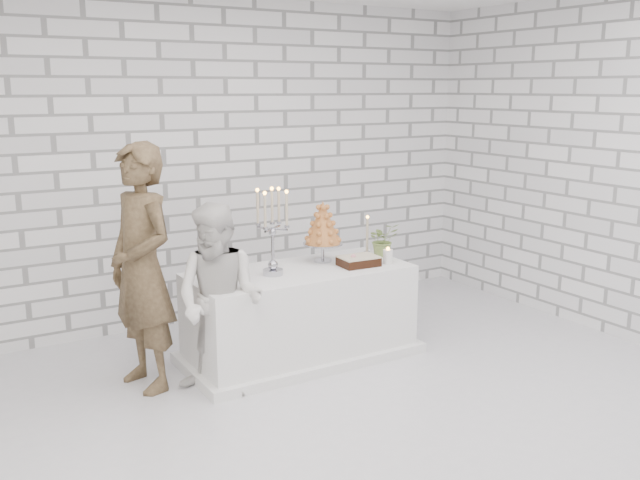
{
  "coord_description": "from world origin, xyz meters",
  "views": [
    {
      "loc": [
        -2.33,
        -3.58,
        2.19
      ],
      "look_at": [
        0.34,
        0.85,
        1.05
      ],
      "focal_mm": 39.04,
      "sensor_mm": 36.0,
      "label": 1
    }
  ],
  "objects_px": {
    "groom": "(142,268)",
    "bride": "(220,301)",
    "cake_table": "(300,314)",
    "candelabra": "(272,231)",
    "croquembouche": "(323,232)"
  },
  "relations": [
    {
      "from": "cake_table",
      "to": "candelabra",
      "type": "xyz_separation_m",
      "value": [
        -0.26,
        -0.03,
        0.72
      ]
    },
    {
      "from": "cake_table",
      "to": "bride",
      "type": "xyz_separation_m",
      "value": [
        -0.83,
        -0.3,
        0.33
      ]
    },
    {
      "from": "bride",
      "to": "croquembouche",
      "type": "distance_m",
      "value": 1.24
    },
    {
      "from": "cake_table",
      "to": "bride",
      "type": "bearing_deg",
      "value": -160.06
    },
    {
      "from": "groom",
      "to": "candelabra",
      "type": "height_order",
      "value": "groom"
    },
    {
      "from": "cake_table",
      "to": "bride",
      "type": "relative_size",
      "value": 1.28
    },
    {
      "from": "cake_table",
      "to": "groom",
      "type": "bearing_deg",
      "value": 175.39
    },
    {
      "from": "bride",
      "to": "groom",
      "type": "bearing_deg",
      "value": -174.62
    },
    {
      "from": "croquembouche",
      "to": "cake_table",
      "type": "bearing_deg",
      "value": -156.5
    },
    {
      "from": "groom",
      "to": "bride",
      "type": "relative_size",
      "value": 1.3
    },
    {
      "from": "bride",
      "to": "croquembouche",
      "type": "xyz_separation_m",
      "value": [
        1.12,
        0.43,
        0.31
      ]
    },
    {
      "from": "bride",
      "to": "croquembouche",
      "type": "bearing_deg",
      "value": 69.22
    },
    {
      "from": "groom",
      "to": "bride",
      "type": "xyz_separation_m",
      "value": [
        0.43,
        -0.4,
        -0.21
      ]
    },
    {
      "from": "groom",
      "to": "candelabra",
      "type": "bearing_deg",
      "value": 68.63
    },
    {
      "from": "candelabra",
      "to": "groom",
      "type": "bearing_deg",
      "value": 172.48
    }
  ]
}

